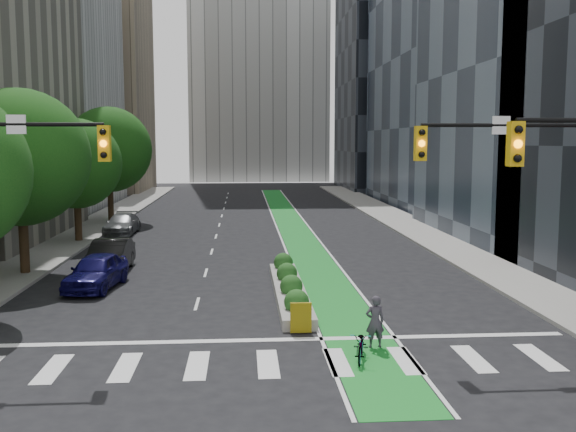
{
  "coord_description": "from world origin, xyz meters",
  "views": [
    {
      "loc": [
        -0.66,
        -18.67,
        6.3
      ],
      "look_at": [
        1.33,
        9.73,
        3.0
      ],
      "focal_mm": 40.0,
      "sensor_mm": 36.0,
      "label": 1
    }
  ],
  "objects": [
    {
      "name": "parked_car_left_mid",
      "position": [
        -7.13,
        12.44,
        0.79
      ],
      "size": [
        1.67,
        4.79,
        1.58
      ],
      "primitive_type": "imported",
      "rotation": [
        0.0,
        0.0,
        -0.0
      ],
      "color": "black",
      "rests_on": "ground"
    },
    {
      "name": "bike_lane_paint",
      "position": [
        3.0,
        30.0,
        0.01
      ],
      "size": [
        2.2,
        70.0,
        0.01
      ],
      "primitive_type": "cube",
      "color": "#178127",
      "rests_on": "ground"
    },
    {
      "name": "bicycle",
      "position": [
        2.72,
        -0.84,
        0.44
      ],
      "size": [
        0.96,
        1.76,
        0.88
      ],
      "primitive_type": "imported",
      "rotation": [
        0.0,
        0.0,
        -0.24
      ],
      "color": "gray",
      "rests_on": "ground"
    },
    {
      "name": "ground",
      "position": [
        0.0,
        0.0,
        0.0
      ],
      "size": [
        160.0,
        160.0,
        0.0
      ],
      "primitive_type": "plane",
      "color": "black",
      "rests_on": "ground"
    },
    {
      "name": "building_dark_end",
      "position": [
        20.0,
        68.0,
        14.0
      ],
      "size": [
        14.0,
        18.0,
        28.0
      ],
      "primitive_type": "cube",
      "color": "black",
      "rests_on": "ground"
    },
    {
      "name": "tree_midfar",
      "position": [
        -11.0,
        22.0,
        4.95
      ],
      "size": [
        5.6,
        5.6,
        7.76
      ],
      "color": "black",
      "rests_on": "ground"
    },
    {
      "name": "sidewalk_left",
      "position": [
        -11.8,
        25.0,
        0.07
      ],
      "size": [
        3.6,
        90.0,
        0.15
      ],
      "primitive_type": "cube",
      "color": "gray",
      "rests_on": "ground"
    },
    {
      "name": "tree_mid",
      "position": [
        -11.0,
        12.0,
        5.57
      ],
      "size": [
        6.4,
        6.4,
        8.78
      ],
      "color": "black",
      "rests_on": "ground"
    },
    {
      "name": "signal_right",
      "position": [
        8.67,
        0.47,
        4.8
      ],
      "size": [
        5.82,
        0.51,
        7.2
      ],
      "color": "black",
      "rests_on": "ground"
    },
    {
      "name": "parked_car_left_near",
      "position": [
        -7.0,
        8.94,
        0.76
      ],
      "size": [
        2.36,
        4.64,
        1.52
      ],
      "primitive_type": "imported",
      "rotation": [
        0.0,
        0.0,
        -0.13
      ],
      "color": "#0F0C4A",
      "rests_on": "ground"
    },
    {
      "name": "building_tan_far",
      "position": [
        -20.0,
        66.0,
        13.0
      ],
      "size": [
        14.0,
        16.0,
        26.0
      ],
      "primitive_type": "cube",
      "color": "tan",
      "rests_on": "ground"
    },
    {
      "name": "tree_far",
      "position": [
        -11.0,
        32.0,
        5.69
      ],
      "size": [
        6.6,
        6.6,
        9.0
      ],
      "color": "black",
      "rests_on": "ground"
    },
    {
      "name": "cyclist",
      "position": [
        3.34,
        0.23,
        0.82
      ],
      "size": [
        0.63,
        0.45,
        1.63
      ],
      "primitive_type": "imported",
      "rotation": [
        0.0,
        0.0,
        3.24
      ],
      "color": "#37323C",
      "rests_on": "ground"
    },
    {
      "name": "median_planter",
      "position": [
        1.2,
        7.04,
        0.37
      ],
      "size": [
        1.2,
        10.26,
        1.1
      ],
      "color": "gray",
      "rests_on": "ground"
    },
    {
      "name": "parked_car_left_far",
      "position": [
        -8.96,
        25.6,
        0.69
      ],
      "size": [
        2.04,
        4.82,
        1.39
      ],
      "primitive_type": "imported",
      "rotation": [
        0.0,
        0.0,
        -0.02
      ],
      "color": "#535658",
      "rests_on": "ground"
    },
    {
      "name": "sidewalk_right",
      "position": [
        11.8,
        25.0,
        0.07
      ],
      "size": [
        3.6,
        90.0,
        0.15
      ],
      "primitive_type": "cube",
      "color": "gray",
      "rests_on": "ground"
    }
  ]
}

